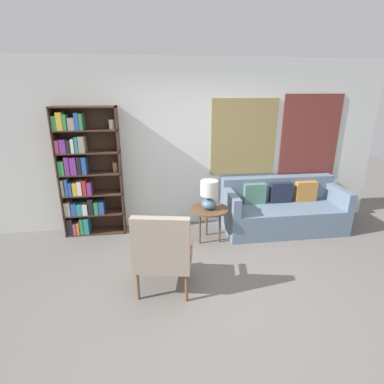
{
  "coord_description": "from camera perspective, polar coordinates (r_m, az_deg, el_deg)",
  "views": [
    {
      "loc": [
        -0.67,
        -2.79,
        2.22
      ],
      "look_at": [
        -0.14,
        1.03,
        0.9
      ],
      "focal_mm": 28.0,
      "sensor_mm": 36.0,
      "label": 1
    }
  ],
  "objects": [
    {
      "name": "bookshelf",
      "position": [
        4.91,
        -20.02,
        3.02
      ],
      "size": [
        0.93,
        0.3,
        2.0
      ],
      "color": "#422B1E",
      "rests_on": "ground_plane"
    },
    {
      "name": "wall_back",
      "position": [
        4.95,
        0.88,
        8.86
      ],
      "size": [
        6.4,
        0.08,
        2.7
      ],
      "color": "silver",
      "rests_on": "ground_plane"
    },
    {
      "name": "table_lamp",
      "position": [
        4.4,
        3.26,
        -0.28
      ],
      "size": [
        0.26,
        0.26,
        0.44
      ],
      "color": "slate",
      "rests_on": "side_table"
    },
    {
      "name": "ground_plane",
      "position": [
        3.63,
        4.7,
        -18.93
      ],
      "size": [
        14.0,
        14.0,
        0.0
      ],
      "primitive_type": "plane",
      "color": "#66605B"
    },
    {
      "name": "couch",
      "position": [
        5.22,
        16.71,
        -3.29
      ],
      "size": [
        1.94,
        0.84,
        0.83
      ],
      "color": "slate",
      "rests_on": "ground_plane"
    },
    {
      "name": "armchair",
      "position": [
        3.36,
        -5.58,
        -11.07
      ],
      "size": [
        0.72,
        0.7,
        0.99
      ],
      "color": "brown",
      "rests_on": "ground_plane"
    },
    {
      "name": "side_table",
      "position": [
        4.53,
        3.27,
        -3.7
      ],
      "size": [
        0.59,
        0.59,
        0.53
      ],
      "color": "brown",
      "rests_on": "ground_plane"
    }
  ]
}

